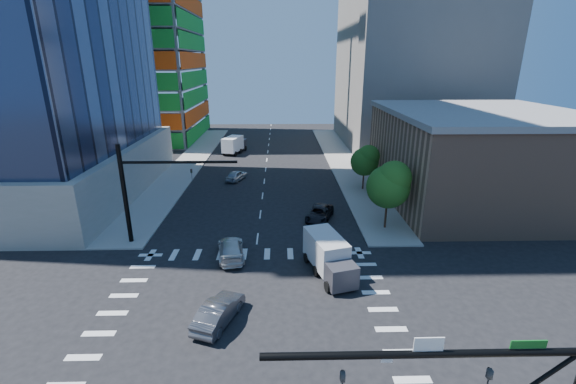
{
  "coord_description": "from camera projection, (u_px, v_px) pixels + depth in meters",
  "views": [
    {
      "loc": [
        2.14,
        -20.66,
        15.85
      ],
      "look_at": [
        2.78,
        8.0,
        5.98
      ],
      "focal_mm": 24.0,
      "sensor_mm": 36.0,
      "label": 1
    }
  ],
  "objects": [
    {
      "name": "box_truck_near",
      "position": [
        330.0,
        260.0,
        29.53
      ],
      "size": [
        3.8,
        6.0,
        2.92
      ],
      "rotation": [
        0.0,
        0.0,
        0.28
      ],
      "color": "black",
      "rests_on": "ground"
    },
    {
      "name": "sidewalk_ne",
      "position": [
        343.0,
        162.0,
        62.7
      ],
      "size": [
        5.0,
        60.0,
        0.15
      ],
      "primitive_type": "cube",
      "color": "#98958F",
      "rests_on": "ground"
    },
    {
      "name": "box_truck_far",
      "position": [
        235.0,
        145.0,
        68.84
      ],
      "size": [
        4.04,
        6.2,
        3.01
      ],
      "rotation": [
        0.0,
        0.0,
        2.84
      ],
      "color": "black",
      "rests_on": "ground"
    },
    {
      "name": "commercial_building",
      "position": [
        478.0,
        157.0,
        44.24
      ],
      "size": [
        20.5,
        22.5,
        10.6
      ],
      "color": "#9E755B",
      "rests_on": "ground"
    },
    {
      "name": "car_sb_cross",
      "position": [
        219.0,
        312.0,
        24.34
      ],
      "size": [
        3.08,
        4.9,
        1.53
      ],
      "primitive_type": "imported",
      "rotation": [
        0.0,
        0.0,
        2.8
      ],
      "color": "#4E4D53",
      "rests_on": "ground"
    },
    {
      "name": "sidewalk_nw",
      "position": [
        189.0,
        163.0,
        62.17
      ],
      "size": [
        5.0,
        60.0,
        0.15
      ],
      "primitive_type": "cube",
      "color": "#98958F",
      "rests_on": "ground"
    },
    {
      "name": "signal_mast_nw",
      "position": [
        141.0,
        185.0,
        33.51
      ],
      "size": [
        10.2,
        0.4,
        9.0
      ],
      "color": "black",
      "rests_on": "sidewalk_nw"
    },
    {
      "name": "tree_north",
      "position": [
        366.0,
        160.0,
        48.11
      ],
      "size": [
        3.54,
        3.52,
        5.78
      ],
      "color": "#382316",
      "rests_on": "sidewalk_ne"
    },
    {
      "name": "construction_building",
      "position": [
        126.0,
        12.0,
        74.59
      ],
      "size": [
        25.16,
        34.5,
        70.6
      ],
      "color": "gray",
      "rests_on": "ground"
    },
    {
      "name": "ground",
      "position": [
        247.0,
        321.0,
        24.64
      ],
      "size": [
        160.0,
        160.0,
        0.0
      ],
      "primitive_type": "plane",
      "color": "black",
      "rests_on": "ground"
    },
    {
      "name": "car_nb_far",
      "position": [
        320.0,
        214.0,
        40.09
      ],
      "size": [
        3.67,
        5.35,
        1.36
      ],
      "primitive_type": "imported",
      "rotation": [
        0.0,
        0.0,
        -0.32
      ],
      "color": "black",
      "rests_on": "ground"
    },
    {
      "name": "car_sb_near",
      "position": [
        231.0,
        249.0,
        32.46
      ],
      "size": [
        2.86,
        5.38,
        1.48
      ],
      "primitive_type": "imported",
      "rotation": [
        0.0,
        0.0,
        3.3
      ],
      "color": "silver",
      "rests_on": "ground"
    },
    {
      "name": "bg_building_ne",
      "position": [
        410.0,
        70.0,
        72.65
      ],
      "size": [
        24.0,
        30.0,
        28.0
      ],
      "primitive_type": "cube",
      "color": "slate",
      "rests_on": "ground"
    },
    {
      "name": "tree_south",
      "position": [
        390.0,
        184.0,
        36.53
      ],
      "size": [
        4.16,
        4.16,
        6.82
      ],
      "color": "#382316",
      "rests_on": "sidewalk_ne"
    },
    {
      "name": "road_markings",
      "position": [
        247.0,
        321.0,
        24.64
      ],
      "size": [
        20.0,
        20.0,
        0.01
      ],
      "primitive_type": "cube",
      "color": "silver",
      "rests_on": "ground"
    },
    {
      "name": "car_sb_mid",
      "position": [
        237.0,
        175.0,
        53.29
      ],
      "size": [
        3.08,
        4.41,
        1.4
      ],
      "primitive_type": "imported",
      "rotation": [
        0.0,
        0.0,
        2.75
      ],
      "color": "#B9BDC1",
      "rests_on": "ground"
    }
  ]
}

